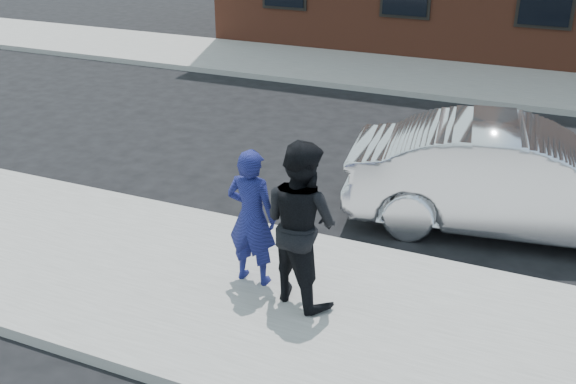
% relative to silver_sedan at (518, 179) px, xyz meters
% --- Properties ---
extents(ground, '(100.00, 100.00, 0.00)m').
position_rel_silver_sedan_xyz_m(ground, '(-0.65, -3.20, -0.83)').
color(ground, black).
rests_on(ground, ground).
extents(near_sidewalk, '(50.00, 3.50, 0.15)m').
position_rel_silver_sedan_xyz_m(near_sidewalk, '(-0.65, -3.45, -0.75)').
color(near_sidewalk, gray).
rests_on(near_sidewalk, ground).
extents(near_curb, '(50.00, 0.10, 0.15)m').
position_rel_silver_sedan_xyz_m(near_curb, '(-0.65, -1.65, -0.75)').
color(near_curb, '#999691').
rests_on(near_curb, ground).
extents(far_sidewalk, '(50.00, 3.50, 0.15)m').
position_rel_silver_sedan_xyz_m(far_sidewalk, '(-0.65, 8.05, -0.75)').
color(far_sidewalk, gray).
rests_on(far_sidewalk, ground).
extents(far_curb, '(50.00, 0.10, 0.15)m').
position_rel_silver_sedan_xyz_m(far_curb, '(-0.65, 6.25, -0.75)').
color(far_curb, '#999691').
rests_on(far_curb, ground).
extents(silver_sedan, '(5.22, 2.49, 1.65)m').
position_rel_silver_sedan_xyz_m(silver_sedan, '(0.00, 0.00, 0.00)').
color(silver_sedan, silver).
rests_on(silver_sedan, ground).
extents(man_hoodie, '(0.66, 0.50, 1.79)m').
position_rel_silver_sedan_xyz_m(man_hoodie, '(-2.86, -3.11, 0.22)').
color(man_hoodie, navy).
rests_on(man_hoodie, near_sidewalk).
extents(man_peacoat, '(1.22, 1.10, 2.05)m').
position_rel_silver_sedan_xyz_m(man_peacoat, '(-2.14, -3.24, 0.35)').
color(man_peacoat, black).
rests_on(man_peacoat, near_sidewalk).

